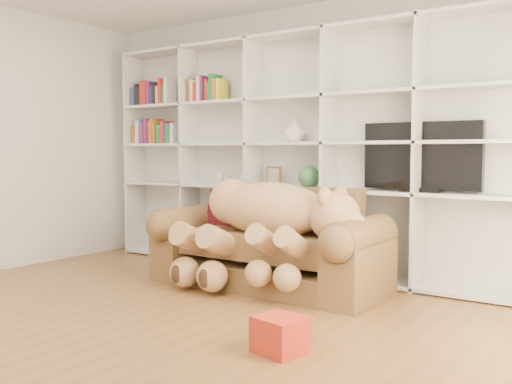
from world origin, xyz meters
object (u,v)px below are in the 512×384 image
Objects in this scene: sofa at (270,249)px; tv at (422,157)px; gift_box at (280,335)px; teddy_bear at (265,220)px.

tv is (1.16, 0.66, 0.83)m from sofa.
sofa is 2.04× the size of tv.
sofa is 7.67× the size of gift_box.
tv is at bearing 29.72° from sofa.
tv is (1.09, 0.84, 0.54)m from teddy_bear.
teddy_bear is at bearing -142.30° from tv.
gift_box is at bearing -94.22° from tv.
teddy_bear is 1.64m from gift_box.
teddy_bear is (0.07, -0.18, 0.29)m from sofa.
teddy_bear is at bearing -67.83° from sofa.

